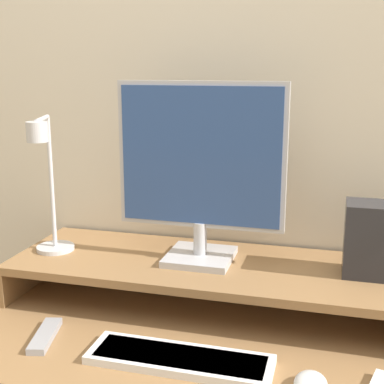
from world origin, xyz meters
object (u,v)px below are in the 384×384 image
Objects in this scene: desk_lamp at (47,187)px; remote_control at (45,336)px; router_dock at (371,239)px; keyboard at (180,359)px; mouse at (311,384)px; monitor at (201,168)px.

remote_control is (0.10, -0.22, -0.30)m from desk_lamp.
desk_lamp is at bearing -173.45° from router_dock.
keyboard is at bearing -28.91° from desk_lamp.
desk_lamp is 0.82m from mouse.
monitor is 1.18× the size of keyboard.
desk_lamp is 4.15× the size of mouse.
desk_lamp is at bearing 159.28° from mouse.
desk_lamp is 0.59m from keyboard.
keyboard is 4.35× the size of mouse.
keyboard is 2.53× the size of remote_control.
router_dock reaches higher than mouse.
mouse is at bearing -107.59° from router_dock.
desk_lamp is at bearing 114.61° from remote_control.
monitor is 0.49m from keyboard.
monitor is at bearing 12.15° from desk_lamp.
remote_control is at bearing 175.63° from mouse.
router_dock is at bearing 1.28° from monitor.
keyboard is at bearing -139.40° from router_dock.
router_dock is (0.83, 0.10, -0.10)m from desk_lamp.
keyboard is 0.28m from mouse.
router_dock is 0.56m from keyboard.
monitor is at bearing -178.72° from router_dock.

